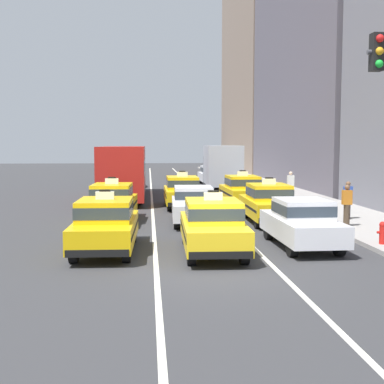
{
  "coord_description": "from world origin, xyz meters",
  "views": [
    {
      "loc": [
        -1.79,
        -13.31,
        3.33
      ],
      "look_at": [
        0.07,
        8.7,
        1.3
      ],
      "focal_mm": 48.3,
      "sensor_mm": 36.0,
      "label": 1
    }
  ],
  "objects": [
    {
      "name": "taxi_center_nearest",
      "position": [
        0.16,
        2.18,
        0.88
      ],
      "size": [
        1.92,
        4.6,
        1.96
      ],
      "color": "black",
      "rests_on": "ground"
    },
    {
      "name": "sedan_right_fifth",
      "position": [
        3.39,
        29.3,
        0.85
      ],
      "size": [
        1.82,
        4.32,
        1.58
      ],
      "color": "black",
      "rests_on": "ground"
    },
    {
      "name": "lane_stripe_left_center",
      "position": [
        -1.6,
        20.0,
        0.0
      ],
      "size": [
        0.14,
        80.0,
        0.01
      ],
      "primitive_type": "cube",
      "color": "silver",
      "rests_on": "ground"
    },
    {
      "name": "bus_left_third",
      "position": [
        -3.27,
        18.71,
        1.82
      ],
      "size": [
        2.56,
        11.21,
        3.22
      ],
      "color": "black",
      "rests_on": "ground"
    },
    {
      "name": "taxi_left_second",
      "position": [
        -3.34,
        8.92,
        0.88
      ],
      "size": [
        2.04,
        4.65,
        1.96
      ],
      "color": "black",
      "rests_on": "ground"
    },
    {
      "name": "taxi_left_nearest",
      "position": [
        -3.12,
        2.68,
        0.88
      ],
      "size": [
        1.93,
        4.6,
        1.96
      ],
      "color": "black",
      "rests_on": "ground"
    },
    {
      "name": "sedan_right_nearest",
      "position": [
        3.16,
        2.9,
        0.85
      ],
      "size": [
        1.82,
        4.33,
        1.58
      ],
      "color": "black",
      "rests_on": "ground"
    },
    {
      "name": "pedestrian_mid_block",
      "position": [
        6.68,
        7.93,
        0.97
      ],
      "size": [
        0.36,
        0.24,
        1.62
      ],
      "color": "#23232D",
      "rests_on": "sidewalk_curb"
    },
    {
      "name": "ground_plane",
      "position": [
        0.0,
        0.0,
        0.0
      ],
      "size": [
        160.0,
        160.0,
        0.0
      ],
      "primitive_type": "plane",
      "color": "#353538"
    },
    {
      "name": "pedestrian_by_storefront",
      "position": [
        5.88,
        6.0,
        0.98
      ],
      "size": [
        0.36,
        0.24,
        1.63
      ],
      "color": "#473828",
      "rests_on": "sidewalk_curb"
    },
    {
      "name": "lane_stripe_center_right",
      "position": [
        1.6,
        20.0,
        0.0
      ],
      "size": [
        0.14,
        80.0,
        0.01
      ],
      "primitive_type": "cube",
      "color": "silver",
      "rests_on": "ground"
    },
    {
      "name": "pedestrian_trailing",
      "position": [
        6.1,
        14.78,
        1.01
      ],
      "size": [
        0.36,
        0.24,
        1.69
      ],
      "color": "slate",
      "rests_on": "sidewalk_curb"
    },
    {
      "name": "taxi_right_third",
      "position": [
        3.26,
        14.21,
        0.88
      ],
      "size": [
        1.9,
        4.59,
        1.96
      ],
      "color": "black",
      "rests_on": "ground"
    },
    {
      "name": "fire_hydrant",
      "position": [
        5.68,
        2.46,
        0.55
      ],
      "size": [
        0.36,
        0.22,
        0.73
      ],
      "color": "red",
      "rests_on": "sidewalk_curb"
    },
    {
      "name": "box_truck_right_fourth",
      "position": [
        3.35,
        22.92,
        1.78
      ],
      "size": [
        2.51,
        7.04,
        3.27
      ],
      "color": "black",
      "rests_on": "ground"
    },
    {
      "name": "building_facade_row",
      "position": [
        12.2,
        31.48,
        11.84
      ],
      "size": [
        6.0,
        70.12,
        27.23
      ],
      "color": "slate",
      "rests_on": "ground"
    },
    {
      "name": "taxi_right_second",
      "position": [
        3.29,
        8.18,
        0.88
      ],
      "size": [
        1.87,
        4.58,
        1.96
      ],
      "color": "black",
      "rests_on": "ground"
    },
    {
      "name": "sidewalk_curb",
      "position": [
        7.2,
        15.0,
        0.07
      ],
      "size": [
        4.0,
        90.0,
        0.15
      ],
      "primitive_type": "cube",
      "color": "#9E9993",
      "rests_on": "ground"
    },
    {
      "name": "sedan_center_second",
      "position": [
        0.08,
        8.21,
        0.85
      ],
      "size": [
        1.91,
        4.36,
        1.58
      ],
      "color": "black",
      "rests_on": "ground"
    },
    {
      "name": "taxi_center_third",
      "position": [
        -0.02,
        13.82,
        0.88
      ],
      "size": [
        1.83,
        4.57,
        1.96
      ],
      "color": "black",
      "rests_on": "ground"
    },
    {
      "name": "sedan_left_fourth",
      "position": [
        -3.3,
        27.17,
        0.85
      ],
      "size": [
        1.85,
        4.33,
        1.58
      ],
      "color": "black",
      "rests_on": "ground"
    }
  ]
}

